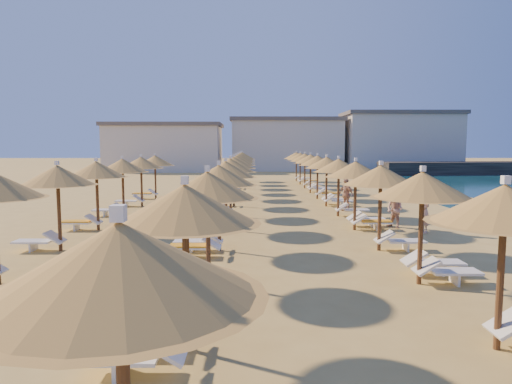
{
  "coord_description": "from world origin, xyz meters",
  "views": [
    {
      "loc": [
        -0.95,
        -17.38,
        3.49
      ],
      "look_at": [
        -0.83,
        4.0,
        1.3
      ],
      "focal_mm": 32.0,
      "sensor_mm": 36.0,
      "label": 1
    }
  ],
  "objects_px": {
    "parasol_row_east": "(332,165)",
    "beachgoer_a": "(425,212)",
    "beachgoer_b": "(395,210)",
    "parasol_row_west": "(232,165)",
    "beachgoer_c": "(346,195)",
    "jetty": "(502,168)"
  },
  "relations": [
    {
      "from": "parasol_row_east",
      "to": "beachgoer_c",
      "type": "height_order",
      "value": "parasol_row_east"
    },
    {
      "from": "beachgoer_b",
      "to": "parasol_row_east",
      "type": "bearing_deg",
      "value": 162.67
    },
    {
      "from": "beachgoer_c",
      "to": "beachgoer_b",
      "type": "bearing_deg",
      "value": -19.98
    },
    {
      "from": "parasol_row_east",
      "to": "beachgoer_c",
      "type": "bearing_deg",
      "value": 2.05
    },
    {
      "from": "parasol_row_west",
      "to": "parasol_row_east",
      "type": "bearing_deg",
      "value": 0.0
    },
    {
      "from": "parasol_row_east",
      "to": "parasol_row_west",
      "type": "height_order",
      "value": "same"
    },
    {
      "from": "beachgoer_c",
      "to": "beachgoer_a",
      "type": "height_order",
      "value": "beachgoer_c"
    },
    {
      "from": "parasol_row_east",
      "to": "beachgoer_b",
      "type": "relative_size",
      "value": 27.98
    },
    {
      "from": "parasol_row_east",
      "to": "parasol_row_west",
      "type": "xyz_separation_m",
      "value": [
        -5.32,
        0.0,
        0.0
      ]
    },
    {
      "from": "beachgoer_c",
      "to": "parasol_row_west",
      "type": "bearing_deg",
      "value": -121.53
    },
    {
      "from": "parasol_row_east",
      "to": "beachgoer_b",
      "type": "distance_m",
      "value": 5.63
    },
    {
      "from": "beachgoer_a",
      "to": "beachgoer_b",
      "type": "bearing_deg",
      "value": -146.64
    },
    {
      "from": "parasol_row_east",
      "to": "beachgoer_a",
      "type": "bearing_deg",
      "value": -66.67
    },
    {
      "from": "beachgoer_c",
      "to": "beachgoer_a",
      "type": "bearing_deg",
      "value": -14.7
    },
    {
      "from": "jetty",
      "to": "beachgoer_b",
      "type": "relative_size",
      "value": 19.39
    },
    {
      "from": "parasol_row_east",
      "to": "beachgoer_b",
      "type": "bearing_deg",
      "value": -70.22
    },
    {
      "from": "beachgoer_a",
      "to": "parasol_row_east",
      "type": "bearing_deg",
      "value": -160.35
    },
    {
      "from": "beachgoer_a",
      "to": "beachgoer_b",
      "type": "distance_m",
      "value": 1.4
    },
    {
      "from": "parasol_row_west",
      "to": "jetty",
      "type": "bearing_deg",
      "value": 44.89
    },
    {
      "from": "parasol_row_west",
      "to": "beachgoer_a",
      "type": "distance_m",
      "value": 10.21
    },
    {
      "from": "parasol_row_east",
      "to": "beachgoer_a",
      "type": "distance_m",
      "value": 6.91
    },
    {
      "from": "parasol_row_west",
      "to": "beachgoer_b",
      "type": "bearing_deg",
      "value": -35.3
    }
  ]
}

